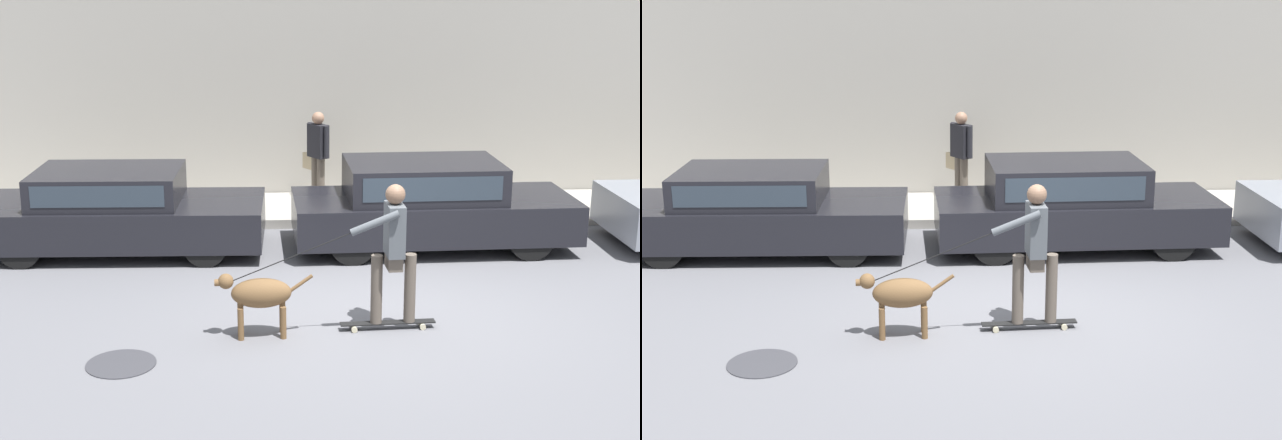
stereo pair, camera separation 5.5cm
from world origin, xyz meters
TOP-DOWN VIEW (x-y plane):
  - ground_plane at (0.00, 0.00)m, footprint 36.00×36.00m
  - back_wall at (0.00, 5.88)m, footprint 32.00×0.30m
  - sidewalk_curb at (0.00, 4.77)m, footprint 30.00×1.89m
  - parked_car_0 at (-3.62, 2.75)m, footprint 4.21×1.78m
  - parked_car_1 at (1.01, 2.74)m, footprint 4.23×1.82m
  - dog at (-1.47, -0.59)m, footprint 1.11×0.37m
  - skateboarder at (0.05, -0.44)m, footprint 2.42×0.55m
  - pedestrian_with_bag at (-0.58, 5.04)m, footprint 0.45×0.60m
  - manhole_cover at (-2.93, -1.30)m, footprint 0.74×0.74m

SIDE VIEW (x-z plane):
  - ground_plane at x=0.00m, z-range 0.00..0.00m
  - manhole_cover at x=-2.93m, z-range 0.00..0.01m
  - sidewalk_curb at x=0.00m, z-range 0.00..0.15m
  - dog at x=-1.47m, z-range 0.12..0.89m
  - parked_car_0 at x=-3.62m, z-range -0.02..1.22m
  - parked_car_1 at x=1.01m, z-range -0.01..1.31m
  - skateboarder at x=0.05m, z-range 0.13..1.86m
  - pedestrian_with_bag at x=-0.58m, z-range 0.24..1.81m
  - back_wall at x=0.00m, z-range 0.00..4.21m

